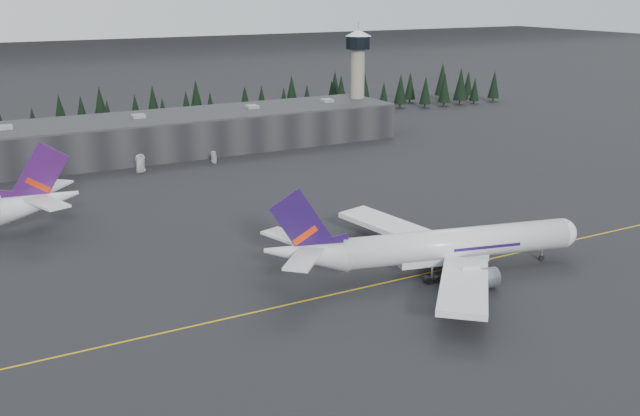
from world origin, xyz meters
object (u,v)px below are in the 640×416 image
gse_vehicle_a (141,170)px  gse_vehicle_b (214,161)px  terminal (170,134)px  control_tower (358,70)px  jet_main (430,247)px

gse_vehicle_a → gse_vehicle_b: bearing=-9.9°
terminal → gse_vehicle_a: 28.32m
control_tower → jet_main: 145.49m
terminal → gse_vehicle_a: size_ratio=27.61×
jet_main → gse_vehicle_b: 105.18m
control_tower → jet_main: (-62.94, -129.92, -18.05)m
control_tower → gse_vehicle_b: 75.62m
jet_main → gse_vehicle_a: jet_main is taller
control_tower → gse_vehicle_a: control_tower is taller
gse_vehicle_b → jet_main: bearing=-30.9°
jet_main → gse_vehicle_a: 108.23m
terminal → control_tower: 76.98m
control_tower → gse_vehicle_a: bearing=-164.4°
gse_vehicle_a → jet_main: bearing=-86.2°
terminal → gse_vehicle_a: bearing=-125.7°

